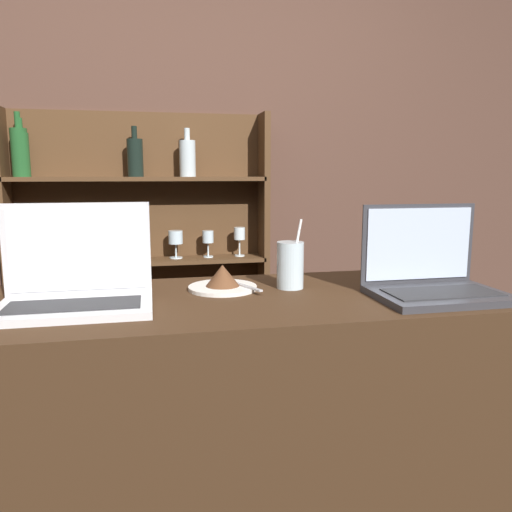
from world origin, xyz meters
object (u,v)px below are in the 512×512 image
at_px(laptop_near, 76,284).
at_px(laptop_far, 432,276).
at_px(water_glass, 290,265).
at_px(cake_plate, 223,281).

relative_size(laptop_near, laptop_far, 1.06).
bearing_deg(water_glass, laptop_far, -24.95).
height_order(laptop_far, cake_plate, laptop_far).
relative_size(cake_plate, water_glass, 0.98).
height_order(laptop_near, cake_plate, laptop_near).
distance_m(laptop_near, cake_plate, 0.38).
bearing_deg(laptop_near, water_glass, 9.85).
height_order(cake_plate, water_glass, water_glass).
bearing_deg(laptop_far, cake_plate, 161.33).
xyz_separation_m(cake_plate, water_glass, (0.18, -0.02, 0.04)).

